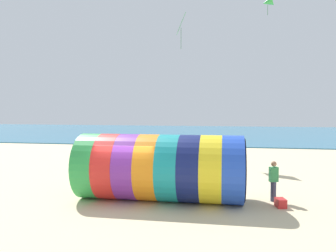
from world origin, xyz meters
TOP-DOWN VIEW (x-y plane):
  - ground_plane at (0.00, 0.00)m, footprint 120.00×120.00m
  - sea at (0.00, 40.69)m, footprint 120.00×40.00m
  - giant_inflatable_tube at (1.36, 0.33)m, footprint 7.22×2.93m
  - kite_handler at (6.23, 1.02)m, footprint 0.41×0.33m
  - kite_green_delta at (7.59, 15.76)m, footprint 1.12×0.99m
  - kite_green_diamond at (0.44, 13.61)m, footprint 0.94×1.32m
  - cooler_box at (6.41, 0.16)m, footprint 0.46×0.58m

SIDE VIEW (x-z plane):
  - ground_plane at x=0.00m, z-range 0.00..0.00m
  - sea at x=0.00m, z-range 0.00..0.10m
  - cooler_box at x=6.41m, z-range 0.00..0.36m
  - kite_handler at x=6.23m, z-range 0.03..1.78m
  - giant_inflatable_tube at x=1.36m, z-range 0.00..2.91m
  - kite_green_diamond at x=0.44m, z-range 9.59..12.46m
  - kite_green_delta at x=7.59m, z-range 12.31..13.90m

